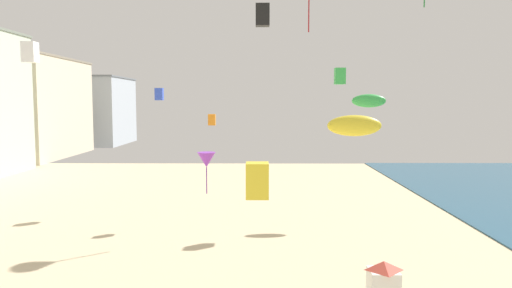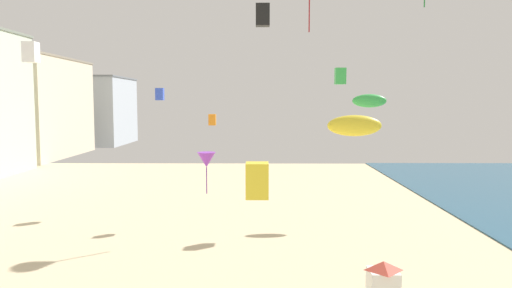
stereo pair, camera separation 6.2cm
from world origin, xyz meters
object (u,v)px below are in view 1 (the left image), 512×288
object	(u,v)px
kite_black_box	(263,15)
kite_orange_box	(212,120)
kite_yellow_parafoil	(354,126)
kite_green_parafoil_2	(369,101)
lifeguard_stand	(384,279)
kite_white_box	(30,52)
kite_blue_box	(159,94)
kite_yellow_box	(257,180)
kite_purple_delta_2	(206,160)
kite_green_box	(340,76)

from	to	relation	value
kite_black_box	kite_orange_box	distance (m)	11.09
kite_yellow_parafoil	kite_green_parafoil_2	world-z (taller)	kite_green_parafoil_2
lifeguard_stand	kite_white_box	xyz separation A→B (m)	(-23.26, 21.03, 10.77)
kite_blue_box	kite_orange_box	xyz separation A→B (m)	(4.71, -4.29, -1.92)
lifeguard_stand	kite_green_parafoil_2	distance (m)	19.69
kite_yellow_box	lifeguard_stand	bearing A→B (deg)	-33.25
kite_green_parafoil_2	kite_black_box	bearing A→B (deg)	-129.52
kite_green_parafoil_2	kite_orange_box	size ratio (longest dim) A/B	3.14
kite_purple_delta_2	kite_green_parafoil_2	size ratio (longest dim) A/B	0.80
kite_yellow_parafoil	kite_green_parafoil_2	size ratio (longest dim) A/B	1.06
kite_black_box	kite_blue_box	distance (m)	15.89
kite_green_parafoil_2	lifeguard_stand	bearing A→B (deg)	-100.66
kite_purple_delta_2	kite_black_box	distance (m)	8.54
kite_black_box	kite_green_box	bearing A→B (deg)	56.46
kite_blue_box	kite_black_box	bearing A→B (deg)	-57.09
kite_yellow_box	kite_white_box	size ratio (longest dim) A/B	0.97
kite_yellow_box	kite_black_box	size ratio (longest dim) A/B	1.36
kite_green_box	kite_white_box	world-z (taller)	kite_white_box
kite_white_box	kite_blue_box	bearing A→B (deg)	1.61
kite_white_box	kite_orange_box	distance (m)	16.41
kite_black_box	kite_blue_box	world-z (taller)	kite_black_box
kite_yellow_box	kite_green_parafoil_2	distance (m)	17.45
kite_yellow_box	kite_black_box	distance (m)	9.67
lifeguard_stand	kite_white_box	bearing A→B (deg)	121.59
kite_purple_delta_2	kite_green_box	xyz separation A→B (m)	(8.38, 11.52, 4.67)
kite_purple_delta_2	kite_white_box	size ratio (longest dim) A/B	1.25
kite_yellow_box	kite_white_box	distance (m)	26.69
kite_purple_delta_2	kite_green_box	world-z (taller)	kite_green_box
lifeguard_stand	kite_black_box	xyz separation A→B (m)	(-4.61, 8.41, 11.45)
kite_black_box	kite_blue_box	bearing A→B (deg)	122.91
kite_purple_delta_2	kite_orange_box	size ratio (longest dim) A/B	2.51
kite_yellow_box	kite_green_box	size ratio (longest dim) A/B	1.36
kite_yellow_box	kite_orange_box	distance (m)	14.40
kite_green_parafoil_2	kite_orange_box	distance (m)	11.80
kite_yellow_parafoil	kite_green_box	xyz separation A→B (m)	(1.03, 10.77, 3.03)
kite_black_box	kite_green_box	size ratio (longest dim) A/B	1.00
kite_yellow_box	kite_blue_box	distance (m)	20.27
kite_black_box	kite_orange_box	bearing A→B (deg)	112.91
kite_yellow_parafoil	kite_green_box	size ratio (longest dim) A/B	2.33
lifeguard_stand	kite_orange_box	distance (m)	19.70
kite_green_box	kite_blue_box	world-z (taller)	kite_green_box
kite_purple_delta_2	kite_yellow_box	bearing A→B (deg)	-40.97
kite_blue_box	kite_green_box	bearing A→B (deg)	-17.60
kite_yellow_parafoil	kite_white_box	xyz separation A→B (m)	(-23.25, 14.91, 5.17)
kite_blue_box	kite_orange_box	world-z (taller)	kite_blue_box
kite_black_box	kite_green_box	xyz separation A→B (m)	(5.62, 8.48, -2.82)
kite_yellow_box	kite_black_box	xyz separation A→B (m)	(0.26, 5.22, 8.14)
kite_yellow_parafoil	kite_orange_box	xyz separation A→B (m)	(-8.23, 10.91, -0.12)
kite_yellow_parafoil	kite_orange_box	size ratio (longest dim) A/B	3.34
kite_white_box	kite_green_parafoil_2	world-z (taller)	kite_white_box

